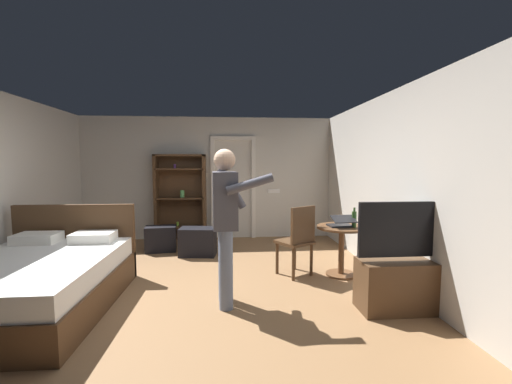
{
  "coord_description": "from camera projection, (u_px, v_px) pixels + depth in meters",
  "views": [
    {
      "loc": [
        0.42,
        -3.74,
        1.57
      ],
      "look_at": [
        0.75,
        0.21,
        1.22
      ],
      "focal_mm": 22.64,
      "sensor_mm": 36.0,
      "label": 1
    }
  ],
  "objects": [
    {
      "name": "ground_plane",
      "position": [
        194.0,
        297.0,
        3.81
      ],
      "size": [
        6.67,
        6.67,
        0.0
      ],
      "primitive_type": "plane",
      "color": "olive"
    },
    {
      "name": "wall_back",
      "position": [
        209.0,
        178.0,
        6.77
      ],
      "size": [
        5.35,
        0.12,
        2.52
      ],
      "primitive_type": "cube",
      "color": "beige",
      "rests_on": "ground_plane"
    },
    {
      "name": "wall_right",
      "position": [
        410.0,
        189.0,
        3.92
      ],
      "size": [
        0.12,
        6.31,
        2.52
      ],
      "primitive_type": "cube",
      "color": "beige",
      "rests_on": "ground_plane"
    },
    {
      "name": "doorway_frame",
      "position": [
        233.0,
        180.0,
        6.74
      ],
      "size": [
        0.93,
        0.08,
        2.13
      ],
      "color": "white",
      "rests_on": "ground_plane"
    },
    {
      "name": "bed",
      "position": [
        37.0,
        281.0,
        3.48
      ],
      "size": [
        1.56,
        2.07,
        1.02
      ],
      "color": "#4C331E",
      "rests_on": "ground_plane"
    },
    {
      "name": "bookshelf",
      "position": [
        181.0,
        194.0,
        6.53
      ],
      "size": [
        1.01,
        0.32,
        1.75
      ],
      "color": "#4C331E",
      "rests_on": "ground_plane"
    },
    {
      "name": "tv_flatscreen",
      "position": [
        402.0,
        277.0,
        3.44
      ],
      "size": [
        1.0,
        0.4,
        1.18
      ],
      "color": "#4C331E",
      "rests_on": "ground_plane"
    },
    {
      "name": "side_table",
      "position": [
        342.0,
        242.0,
        4.5
      ],
      "size": [
        0.69,
        0.69,
        0.7
      ],
      "color": "brown",
      "rests_on": "ground_plane"
    },
    {
      "name": "laptop",
      "position": [
        341.0,
        223.0,
        4.43
      ],
      "size": [
        0.34,
        0.35,
        0.17
      ],
      "color": "black",
      "rests_on": "side_table"
    },
    {
      "name": "bottle_on_table",
      "position": [
        354.0,
        219.0,
        4.4
      ],
      "size": [
        0.06,
        0.06,
        0.27
      ],
      "color": "#2C4F1E",
      "rests_on": "side_table"
    },
    {
      "name": "wooden_chair",
      "position": [
        298.0,
        238.0,
        4.47
      ],
      "size": [
        0.58,
        0.58,
        0.99
      ],
      "color": "#4C331E",
      "rests_on": "ground_plane"
    },
    {
      "name": "person_blue_shirt",
      "position": [
        226.0,
        216.0,
        3.52
      ],
      "size": [
        0.71,
        0.55,
        1.73
      ],
      "color": "slate",
      "rests_on": "ground_plane"
    },
    {
      "name": "suitcase_dark",
      "position": [
        161.0,
        239.0,
        5.78
      ],
      "size": [
        0.57,
        0.4,
        0.45
      ],
      "primitive_type": "cube",
      "rotation": [
        0.0,
        0.0,
        0.13
      ],
      "color": "black",
      "rests_on": "ground_plane"
    },
    {
      "name": "suitcase_small",
      "position": [
        198.0,
        242.0,
        5.51
      ],
      "size": [
        0.64,
        0.43,
        0.48
      ],
      "primitive_type": "cube",
      "rotation": [
        0.0,
        0.0,
        -0.11
      ],
      "color": "black",
      "rests_on": "ground_plane"
    }
  ]
}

